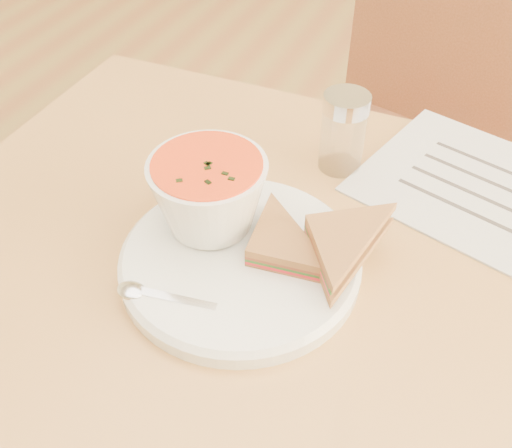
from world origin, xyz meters
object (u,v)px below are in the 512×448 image
at_px(soup_bowl, 209,197).
at_px(chair_far, 391,167).
at_px(condiment_shaker, 343,132).
at_px(dining_table, 307,446).
at_px(plate, 240,261).

bearing_deg(soup_bowl, chair_far, 77.22).
distance_m(chair_far, condiment_shaker, 0.46).
height_order(dining_table, condiment_shaker, condiment_shaker).
relative_size(dining_table, chair_far, 0.99).
distance_m(chair_far, plate, 0.63).
relative_size(dining_table, plate, 3.83).
distance_m(dining_table, soup_bowl, 0.46).
bearing_deg(dining_table, chair_far, 92.51).
height_order(dining_table, chair_far, chair_far).
xyz_separation_m(dining_table, plate, (-0.10, -0.01, 0.38)).
relative_size(dining_table, soup_bowl, 7.82).
distance_m(soup_bowl, condiment_shaker, 0.21).
xyz_separation_m(chair_far, soup_bowl, (-0.12, -0.54, 0.31)).
height_order(chair_far, soup_bowl, chair_far).
distance_m(dining_table, condiment_shaker, 0.48).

